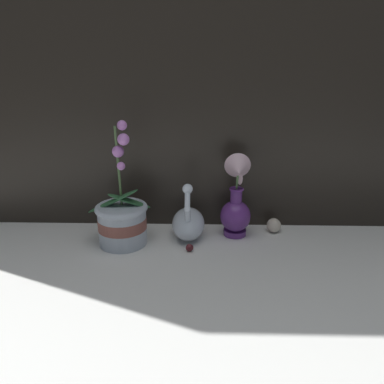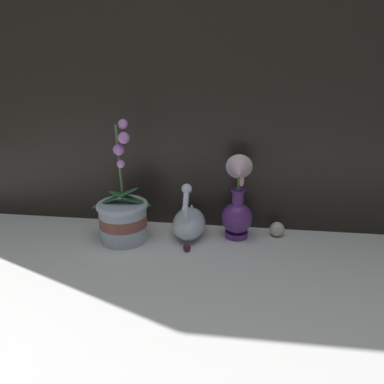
{
  "view_description": "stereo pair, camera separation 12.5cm",
  "coord_description": "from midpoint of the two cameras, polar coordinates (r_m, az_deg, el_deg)",
  "views": [
    {
      "loc": [
        0.01,
        -1.05,
        0.6
      ],
      "look_at": [
        -0.02,
        0.13,
        0.18
      ],
      "focal_mm": 35.0,
      "sensor_mm": 36.0,
      "label": 1
    },
    {
      "loc": [
        0.13,
        -1.04,
        0.6
      ],
      "look_at": [
        -0.02,
        0.13,
        0.18
      ],
      "focal_mm": 35.0,
      "sensor_mm": 36.0,
      "label": 2
    }
  ],
  "objects": [
    {
      "name": "swan_figurine",
      "position": [
        1.32,
        -3.28,
        -4.61
      ],
      "size": [
        0.11,
        0.2,
        0.22
      ],
      "color": "silver",
      "rests_on": "ground_plane"
    },
    {
      "name": "window_backdrop",
      "position": [
        1.32,
        -1.81,
        19.73
      ],
      "size": [
        2.8,
        0.03,
        1.2
      ],
      "color": "black",
      "rests_on": "ground_plane"
    },
    {
      "name": "glass_bauble",
      "position": [
        1.24,
        -3.3,
        -8.55
      ],
      "size": [
        0.03,
        0.03,
        0.03
      ],
      "color": "#4C191E",
      "rests_on": "ground_plane"
    },
    {
      "name": "ground_plane",
      "position": [
        1.2,
        -2.22,
        -10.15
      ],
      "size": [
        2.8,
        2.8,
        0.0
      ],
      "primitive_type": "plane",
      "color": "silver"
    },
    {
      "name": "glass_sphere",
      "position": [
        1.38,
        9.85,
        -5.08
      ],
      "size": [
        0.05,
        0.05,
        0.05
      ],
      "color": "beige",
      "rests_on": "ground_plane"
    },
    {
      "name": "blue_vase",
      "position": [
        1.3,
        4.03,
        -2.05
      ],
      "size": [
        0.11,
        0.12,
        0.3
      ],
      "color": "#602D7F",
      "rests_on": "ground_plane"
    },
    {
      "name": "orchid_potted_plant",
      "position": [
        1.29,
        -13.35,
        -4.16
      ],
      "size": [
        0.22,
        0.18,
        0.42
      ],
      "color": "#B2BCCC",
      "rests_on": "ground_plane"
    }
  ]
}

